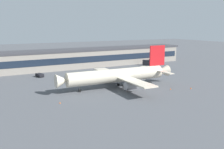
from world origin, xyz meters
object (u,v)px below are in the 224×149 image
object	(u,v)px
traffic_cone_0	(171,89)
traffic_cone_2	(191,88)
catering_truck	(156,60)
pushback_tractor	(40,75)
stair_truck	(147,62)
airliner	(118,75)
traffic_cone_1	(60,103)

from	to	relation	value
traffic_cone_0	traffic_cone_2	world-z (taller)	traffic_cone_2
catering_truck	pushback_tractor	bearing A→B (deg)	-174.95
catering_truck	traffic_cone_0	xyz separation A→B (m)	(-42.11, -60.92, -2.01)
stair_truck	pushback_tractor	distance (m)	72.60
airliner	traffic_cone_1	world-z (taller)	airliner
airliner	traffic_cone_2	bearing A→B (deg)	-35.16
airliner	traffic_cone_2	world-z (taller)	airliner
stair_truck	traffic_cone_0	bearing A→B (deg)	-118.86
pushback_tractor	catering_truck	bearing A→B (deg)	5.05
stair_truck	catering_truck	size ratio (longest dim) A/B	0.85
traffic_cone_0	traffic_cone_2	xyz separation A→B (m)	(8.18, -3.34, 0.05)
airliner	stair_truck	world-z (taller)	airliner
stair_truck	pushback_tractor	size ratio (longest dim) A/B	1.18
stair_truck	traffic_cone_1	xyz separation A→B (m)	(-77.98, -53.79, -1.68)
pushback_tractor	airliner	bearing A→B (deg)	-58.81
traffic_cone_0	traffic_cone_1	xyz separation A→B (m)	(-46.09, 4.06, 0.02)
stair_truck	traffic_cone_1	world-z (taller)	stair_truck
pushback_tractor	traffic_cone_2	world-z (taller)	pushback_tractor
pushback_tractor	traffic_cone_1	bearing A→B (deg)	-96.34
pushback_tractor	traffic_cone_1	xyz separation A→B (m)	(-5.51, -49.55, -0.75)
airliner	pushback_tractor	bearing A→B (deg)	121.19
catering_truck	pushback_tractor	distance (m)	83.02
catering_truck	traffic_cone_1	size ratio (longest dim) A/B	12.17
traffic_cone_0	traffic_cone_1	distance (m)	46.27
catering_truck	traffic_cone_2	size ratio (longest dim) A/B	11.05
stair_truck	traffic_cone_1	bearing A→B (deg)	-145.40
stair_truck	traffic_cone_2	bearing A→B (deg)	-111.17
stair_truck	traffic_cone_0	xyz separation A→B (m)	(-31.88, -57.85, -1.69)
airliner	traffic_cone_0	distance (m)	22.51
pushback_tractor	traffic_cone_0	world-z (taller)	pushback_tractor
traffic_cone_1	traffic_cone_2	distance (m)	54.78
pushback_tractor	traffic_cone_0	distance (m)	67.24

